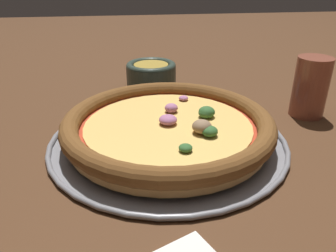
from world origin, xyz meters
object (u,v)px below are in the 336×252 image
(pizza, at_px, (168,126))
(pizza_tray, at_px, (168,139))
(bowl_near, at_px, (150,73))
(drinking_cup, at_px, (310,87))

(pizza, bearing_deg, pizza_tray, 172.43)
(bowl_near, xyz_separation_m, drinking_cup, (0.27, -0.21, 0.03))
(bowl_near, bearing_deg, pizza_tray, -89.37)
(pizza_tray, relative_size, bowl_near, 3.22)
(pizza, distance_m, drinking_cup, 0.28)
(pizza_tray, bearing_deg, bowl_near, 90.63)
(pizza_tray, relative_size, drinking_cup, 3.39)
(pizza, height_order, bowl_near, bowl_near)
(pizza_tray, xyz_separation_m, drinking_cup, (0.27, 0.07, 0.05))
(pizza_tray, height_order, pizza, pizza)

